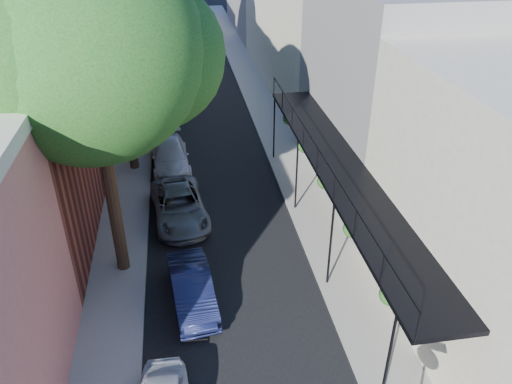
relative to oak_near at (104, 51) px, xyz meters
name	(u,v)px	position (x,y,z in m)	size (l,w,h in m)	color
road_surface	(197,89)	(3.37, 19.74, -7.87)	(6.00, 64.00, 0.01)	black
sidewalk_left	(141,91)	(-0.63, 19.74, -7.82)	(2.00, 64.00, 0.12)	gray
sidewalk_right	(252,85)	(7.37, 19.74, -7.82)	(2.00, 64.00, 0.12)	gray
buildings_left	(44,26)	(-5.93, 18.50, -2.94)	(10.10, 59.10, 12.00)	#D87E6F
buildings_right	(324,22)	(12.36, 19.23, -3.45)	(9.80, 55.00, 10.00)	beige
oak_near	(104,51)	(0.00, 0.00, 0.00)	(7.48, 6.80, 11.42)	#301D13
oak_mid	(125,23)	(-0.05, 7.97, -0.82)	(6.60, 6.00, 10.20)	#301D13
parked_car_b	(192,288)	(1.97, -2.40, -7.27)	(1.30, 3.71, 1.22)	#111638
parked_car_c	(179,206)	(1.70, 2.81, -7.24)	(2.11, 4.58, 1.27)	slate
parked_car_d	(170,156)	(1.36, 7.61, -7.24)	(1.80, 4.43, 1.29)	silver
parked_car_e	(159,123)	(0.77, 12.09, -7.21)	(1.58, 3.92, 1.33)	black
parked_car_f	(178,97)	(1.97, 16.28, -7.24)	(1.35, 3.87, 1.28)	#635D54
parked_car_g	(175,72)	(1.90, 21.94, -7.26)	(2.05, 4.46, 1.24)	#8B909D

